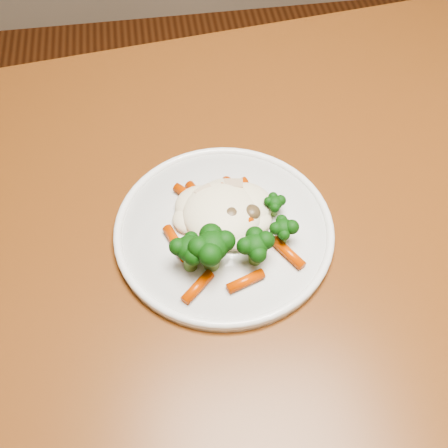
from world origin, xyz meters
The scene contains 3 objects.
dining_table centered at (0.29, -0.16, 0.66)m, with size 1.41×1.03×0.75m.
plate centered at (0.37, -0.11, 0.76)m, with size 0.26×0.26×0.01m, color white.
meal centered at (0.37, -0.12, 0.78)m, with size 0.16×0.17×0.05m.
Camera 1 is at (0.31, -0.51, 1.31)m, focal length 45.00 mm.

